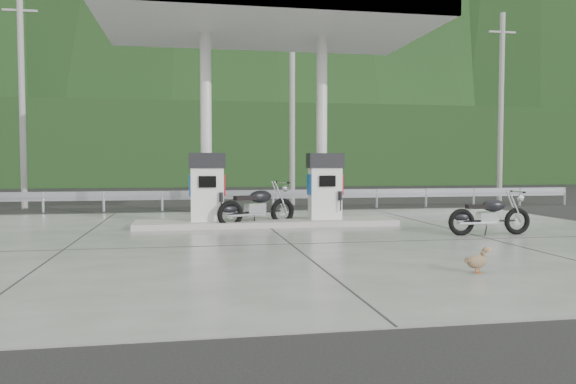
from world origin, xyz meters
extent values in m
plane|color=black|center=(0.00, 0.00, 0.00)|extent=(160.00, 160.00, 0.00)
cube|color=slate|center=(0.00, 0.00, 0.01)|extent=(18.00, 14.00, 0.02)
cube|color=#A09C95|center=(0.00, 2.50, 0.10)|extent=(7.00, 1.40, 0.15)
cylinder|color=silver|center=(-1.60, 2.90, 2.67)|extent=(0.30, 0.30, 5.00)
cylinder|color=silver|center=(1.60, 2.90, 2.67)|extent=(0.30, 0.30, 5.00)
cube|color=silver|center=(0.00, 2.50, 5.37)|extent=(8.50, 5.00, 0.40)
cube|color=black|center=(0.00, 11.50, 0.00)|extent=(60.00, 7.00, 0.01)
cylinder|color=gray|center=(-8.00, 9.50, 4.00)|extent=(0.22, 0.22, 8.00)
cylinder|color=gray|center=(2.00, 9.50, 4.00)|extent=(0.22, 0.22, 8.00)
cylinder|color=gray|center=(11.00, 9.50, 4.00)|extent=(0.22, 0.22, 8.00)
cube|color=black|center=(0.00, 30.00, 3.00)|extent=(80.00, 6.00, 6.00)
camera|label=1|loc=(-2.12, -12.41, 1.71)|focal=35.00mm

